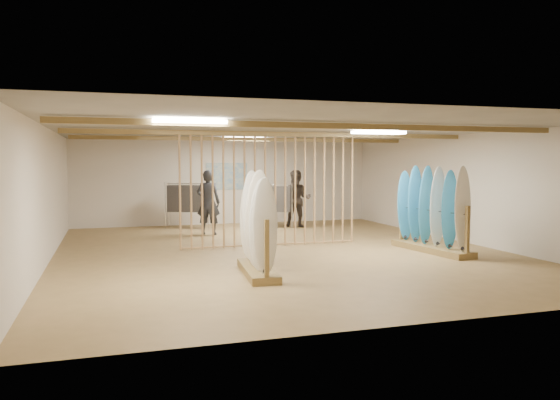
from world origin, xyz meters
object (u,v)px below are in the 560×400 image
object	(u,v)px
rack_left	(258,240)
clothing_rack_a	(188,198)
rack_right	(432,224)
shopper_a	(208,198)
clothing_rack_b	(271,199)
shopper_b	(297,195)

from	to	relation	value
rack_left	clothing_rack_a	bearing A→B (deg)	97.62
rack_right	rack_left	bearing A→B (deg)	-171.28
clothing_rack_a	shopper_a	distance (m)	1.61
clothing_rack_a	shopper_a	bearing A→B (deg)	-54.51
rack_left	rack_right	bearing A→B (deg)	21.29
clothing_rack_b	shopper_b	distance (m)	0.84
shopper_b	clothing_rack_b	bearing A→B (deg)	-162.85
rack_left	clothing_rack_a	world-z (taller)	rack_left
clothing_rack_b	shopper_a	distance (m)	2.41
rack_right	clothing_rack_a	bearing A→B (deg)	121.27
rack_right	shopper_b	bearing A→B (deg)	97.82
rack_right	clothing_rack_b	bearing A→B (deg)	105.19
rack_right	shopper_a	world-z (taller)	shopper_a
rack_left	shopper_a	bearing A→B (deg)	94.68
rack_right	shopper_b	size ratio (longest dim) A/B	1.18
rack_left	shopper_b	xyz separation A→B (m)	(3.09, 6.65, 0.40)
rack_left	clothing_rack_a	xyz separation A→B (m)	(-0.26, 7.32, 0.31)
rack_right	clothing_rack_a	xyz separation A→B (m)	(-4.77, 6.05, 0.29)
shopper_b	clothing_rack_a	bearing A→B (deg)	-165.70
clothing_rack_a	shopper_a	size ratio (longest dim) A/B	0.69
rack_left	rack_right	size ratio (longest dim) A/B	0.83
clothing_rack_a	shopper_b	distance (m)	3.42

